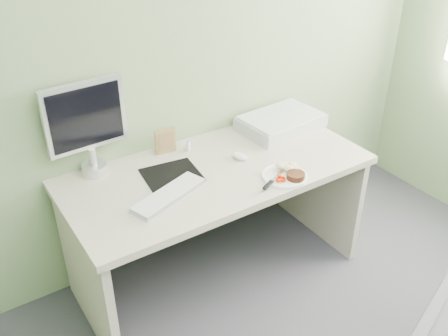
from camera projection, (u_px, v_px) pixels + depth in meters
wall_back at (177, 33)px, 2.55m from camera, size 3.50×0.00×3.50m
desk at (217, 197)px, 2.69m from camera, size 1.60×0.75×0.73m
plate at (284, 176)px, 2.52m from camera, size 0.23×0.23×0.01m
steak at (296, 176)px, 2.48m from camera, size 0.11×0.11×0.03m
potato_pile at (285, 165)px, 2.55m from camera, size 0.13×0.11×0.06m
carrot_heap at (278, 178)px, 2.46m from camera, size 0.06×0.06×0.03m
steak_knife at (271, 182)px, 2.44m from camera, size 0.20×0.11×0.01m
mousepad at (171, 175)px, 2.54m from camera, size 0.31×0.28×0.00m
keyboard at (169, 195)px, 2.36m from camera, size 0.42×0.25×0.02m
computer_mouse at (240, 156)px, 2.67m from camera, size 0.08×0.11×0.03m
photo_frame at (165, 141)px, 2.70m from camera, size 0.12×0.02×0.14m
eyedrop_bottle at (188, 146)px, 2.74m from camera, size 0.02×0.02×0.07m
scanner at (281, 122)px, 2.98m from camera, size 0.50×0.36×0.07m
monitor at (87, 124)px, 2.42m from camera, size 0.41×0.13×0.49m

